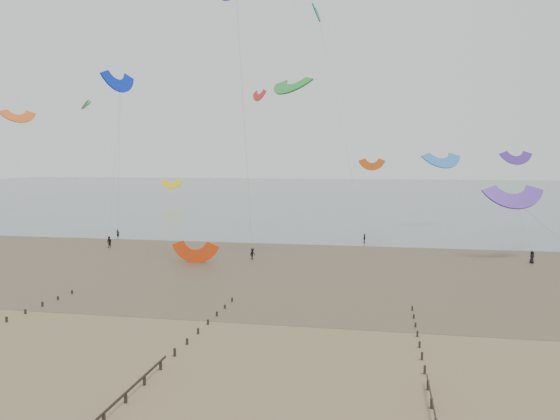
{
  "coord_description": "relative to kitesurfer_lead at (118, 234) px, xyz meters",
  "views": [
    {
      "loc": [
        18.9,
        -40.94,
        14.64
      ],
      "look_at": [
        6.01,
        28.0,
        8.0
      ],
      "focal_mm": 35.0,
      "sensor_mm": 36.0,
      "label": 1
    }
  ],
  "objects": [
    {
      "name": "sea_and_shore",
      "position": [
        24.82,
        -17.25,
        -0.8
      ],
      "size": [
        500.0,
        665.0,
        0.03
      ],
      "color": "#475654",
      "rests_on": "ground"
    },
    {
      "name": "kites_airborne",
      "position": [
        19.84,
        33.92,
        20.17
      ],
      "size": [
        234.16,
        127.46,
        42.07
      ],
      "color": "#EC5715",
      "rests_on": "ground"
    },
    {
      "name": "kitesurfer_lead",
      "position": [
        0.0,
        0.0,
        0.0
      ],
      "size": [
        0.61,
        0.43,
        1.61
      ],
      "primitive_type": "imported",
      "rotation": [
        0.0,
        0.0,
        3.21
      ],
      "color": "black",
      "rests_on": "ground"
    },
    {
      "name": "ground",
      "position": [
        28.9,
        -51.65,
        -0.81
      ],
      "size": [
        500.0,
        500.0,
        0.0
      ],
      "primitive_type": "plane",
      "color": "brown",
      "rests_on": "ground"
    },
    {
      "name": "kitesurfers",
      "position": [
        56.97,
        -3.59,
        0.08
      ],
      "size": [
        95.54,
        28.09,
        1.9
      ],
      "color": "black",
      "rests_on": "ground"
    },
    {
      "name": "grounded_kite",
      "position": [
        22.12,
        -20.33,
        -0.81
      ],
      "size": [
        6.16,
        4.97,
        3.22
      ],
      "primitive_type": null,
      "rotation": [
        1.54,
        0.0,
        -0.07
      ],
      "color": "#F5410F",
      "rests_on": "ground"
    }
  ]
}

